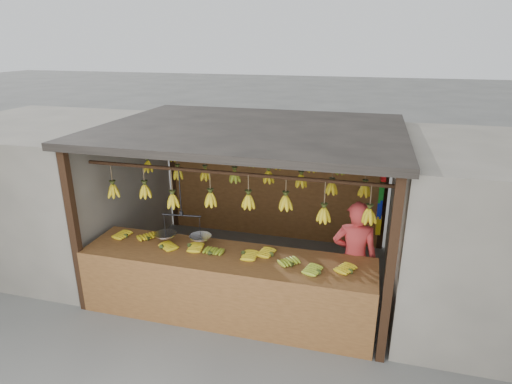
% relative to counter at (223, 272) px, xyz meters
% --- Properties ---
extents(ground, '(80.00, 80.00, 0.00)m').
position_rel_counter_xyz_m(ground, '(0.03, 1.23, -0.72)').
color(ground, '#5B5B57').
extents(stall, '(4.30, 3.30, 2.40)m').
position_rel_counter_xyz_m(stall, '(0.03, 1.56, 1.25)').
color(stall, black).
rests_on(stall, ground).
extents(neighbor_left, '(3.00, 3.00, 2.30)m').
position_rel_counter_xyz_m(neighbor_left, '(-3.57, 1.23, 0.43)').
color(neighbor_left, slate).
rests_on(neighbor_left, ground).
extents(counter, '(3.89, 0.88, 0.96)m').
position_rel_counter_xyz_m(counter, '(0.00, 0.00, 0.00)').
color(counter, brown).
rests_on(counter, ground).
extents(hanging_bananas, '(3.60, 2.25, 0.39)m').
position_rel_counter_xyz_m(hanging_bananas, '(0.03, 1.23, 0.89)').
color(hanging_bananas, gold).
rests_on(hanging_bananas, ground).
extents(balance_scale, '(0.78, 0.35, 0.96)m').
position_rel_counter_xyz_m(balance_scale, '(-0.65, 0.23, 0.38)').
color(balance_scale, black).
rests_on(balance_scale, ground).
extents(vendor, '(0.61, 0.41, 1.63)m').
position_rel_counter_xyz_m(vendor, '(1.63, 0.63, 0.09)').
color(vendor, '#BF3333').
rests_on(vendor, ground).
extents(bag_bundles, '(0.08, 0.26, 1.31)m').
position_rel_counter_xyz_m(bag_bundles, '(1.97, 2.58, 0.28)').
color(bag_bundles, red).
rests_on(bag_bundles, ground).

